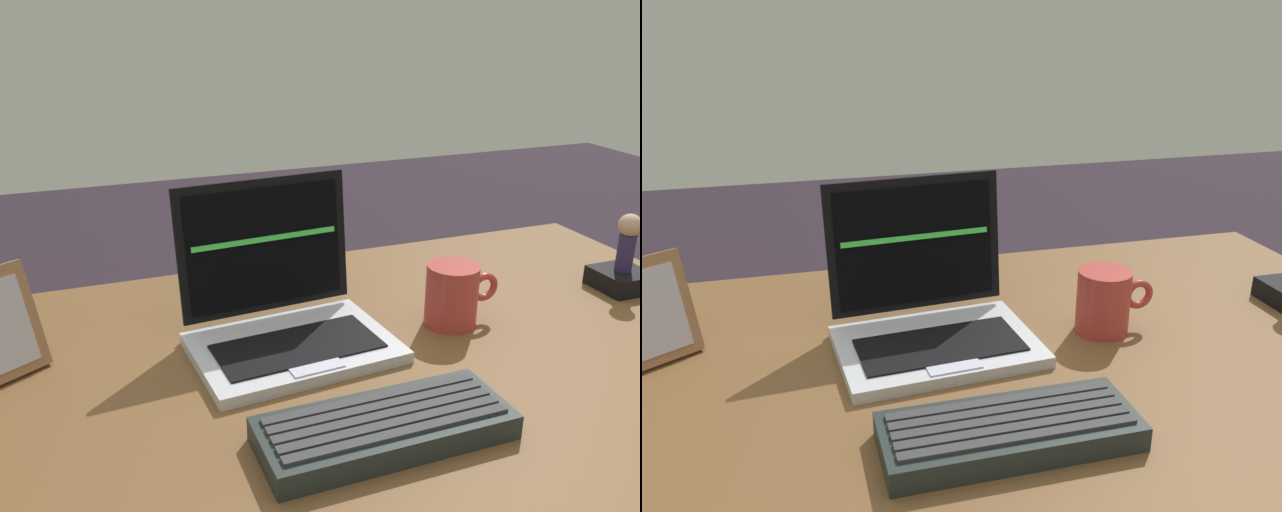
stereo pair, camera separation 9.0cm
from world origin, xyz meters
TOP-DOWN VIEW (x-y plane):
  - desk at (0.00, 0.00)m, footprint 1.32×0.84m
  - laptop_front at (-0.09, 0.09)m, footprint 0.30×0.24m
  - external_keyboard at (-0.06, -0.17)m, footprint 0.30×0.12m
  - coffee_mug at (0.17, 0.06)m, footprint 0.12×0.08m

SIDE VIEW (x-z plane):
  - desk at x=0.00m, z-range 0.30..1.04m
  - external_keyboard at x=-0.06m, z-range 0.74..0.77m
  - laptop_front at x=-0.09m, z-range 0.67..0.90m
  - coffee_mug at x=0.17m, z-range 0.74..0.84m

